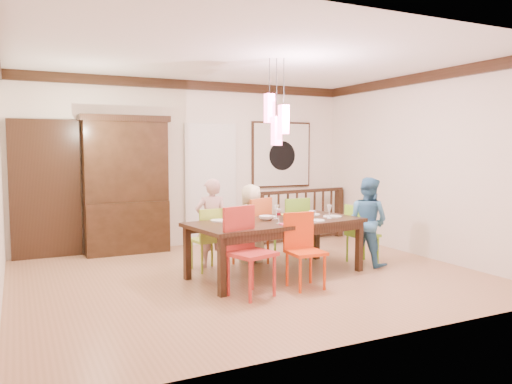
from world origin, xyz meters
name	(u,v)px	position (x,y,z in m)	size (l,w,h in m)	color
floor	(251,276)	(0.00, 0.00, 0.00)	(6.00, 6.00, 0.00)	#AD7B54
ceiling	(251,57)	(0.00, 0.00, 2.90)	(6.00, 6.00, 0.00)	white
wall_back	(191,164)	(0.00, 2.50, 1.45)	(6.00, 6.00, 0.00)	silver
wall_right	(423,165)	(3.00, 0.00, 1.45)	(5.00, 5.00, 0.00)	silver
crown_molding	(251,63)	(0.00, 0.00, 2.82)	(6.00, 5.00, 0.16)	black
panel_door	(46,191)	(-2.40, 2.45, 1.05)	(1.04, 0.07, 2.24)	black
white_doorway	(211,186)	(0.35, 2.46, 1.05)	(0.97, 0.05, 2.22)	silver
painting	(281,155)	(1.80, 2.46, 1.60)	(1.25, 0.06, 1.25)	black
pendant_cluster	(277,119)	(0.33, -0.08, 2.11)	(0.27, 0.21, 1.14)	#FF4C86
dining_table	(276,226)	(0.33, -0.08, 0.68)	(2.50, 1.39, 0.75)	black
chair_far_left	(207,234)	(-0.41, 0.60, 0.51)	(0.45, 0.45, 0.89)	#A6C838
chair_far_mid	(251,226)	(0.30, 0.66, 0.57)	(0.59, 0.59, 1.00)	#B84F21
chair_far_right	(290,224)	(1.02, 0.74, 0.55)	(0.46, 0.46, 0.96)	#6AA526
chair_near_left	(251,246)	(-0.38, -0.81, 0.59)	(0.59, 0.59, 1.04)	red
chair_near_mid	(306,246)	(0.37, -0.79, 0.53)	(0.43, 0.43, 0.92)	#E53D0D
chair_end_right	(363,230)	(1.85, 0.00, 0.50)	(0.40, 0.40, 0.88)	#82C527
china_hutch	(126,185)	(-1.19, 2.30, 1.13)	(1.42, 0.46, 2.25)	black
balustrade	(301,214)	(1.95, 1.95, 0.50)	(2.01, 0.35, 0.96)	black
person_far_left	(212,223)	(-0.28, 0.76, 0.64)	(0.47, 0.31, 1.29)	#D5A2A2
person_far_mid	(251,224)	(0.35, 0.75, 0.59)	(0.58, 0.38, 1.19)	beige
person_end_right	(368,221)	(1.83, -0.14, 0.65)	(0.63, 0.49, 1.30)	teal
serving_bowl	(294,217)	(0.58, -0.14, 0.79)	(0.32, 0.32, 0.08)	#D5CF3C
small_bowl	(266,218)	(0.23, 0.00, 0.78)	(0.20, 0.20, 0.06)	white
cup_left	(250,221)	(-0.12, -0.22, 0.79)	(0.11, 0.11, 0.09)	silver
cup_right	(312,214)	(0.97, 0.02, 0.79)	(0.09, 0.09, 0.09)	silver
plate_far_left	(220,221)	(-0.37, 0.20, 0.76)	(0.26, 0.26, 0.01)	white
plate_far_mid	(268,217)	(0.37, 0.24, 0.76)	(0.26, 0.26, 0.01)	white
plate_far_right	(311,214)	(1.06, 0.21, 0.76)	(0.26, 0.26, 0.01)	white
plate_near_left	(238,226)	(-0.34, -0.34, 0.76)	(0.26, 0.26, 0.01)	white
plate_near_mid	(315,221)	(0.77, -0.36, 0.76)	(0.26, 0.26, 0.01)	white
plate_end_right	(332,216)	(1.21, -0.12, 0.76)	(0.26, 0.26, 0.01)	white
wine_glass_a	(237,214)	(-0.18, 0.07, 0.84)	(0.08, 0.08, 0.19)	#590C19
wine_glass_b	(276,212)	(0.42, 0.07, 0.84)	(0.08, 0.08, 0.19)	silver
wine_glass_c	(279,216)	(0.24, -0.34, 0.84)	(0.08, 0.08, 0.19)	#590C19
wine_glass_d	(329,212)	(1.09, -0.23, 0.84)	(0.08, 0.08, 0.19)	silver
napkin	(287,224)	(0.29, -0.47, 0.76)	(0.18, 0.14, 0.01)	#D83359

